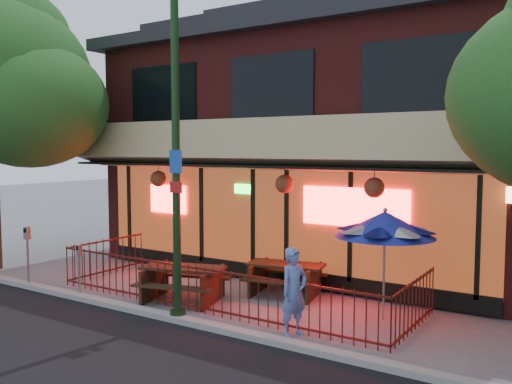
% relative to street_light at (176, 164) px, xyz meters
% --- Properties ---
extents(ground, '(80.00, 80.00, 0.00)m').
position_rel_street_light_xyz_m(ground, '(-0.00, 0.40, -3.15)').
color(ground, gray).
rests_on(ground, ground).
extents(curb, '(80.00, 0.25, 0.12)m').
position_rel_street_light_xyz_m(curb, '(-0.00, -0.10, -3.09)').
color(curb, '#999993').
rests_on(curb, ground).
extents(restaurant_building, '(12.96, 9.49, 8.05)m').
position_rel_street_light_xyz_m(restaurant_building, '(-0.00, 7.51, 0.98)').
color(restaurant_building, maroon).
rests_on(restaurant_building, ground).
extents(patio_fence, '(8.44, 2.62, 1.00)m').
position_rel_street_light_xyz_m(patio_fence, '(-0.00, 0.91, -2.52)').
color(patio_fence, '#501511').
rests_on(patio_fence, ground).
extents(street_light, '(0.43, 0.32, 7.00)m').
position_rel_street_light_xyz_m(street_light, '(0.00, 0.00, 0.00)').
color(street_light, black).
rests_on(street_light, ground).
extents(picnic_table_left, '(2.18, 1.88, 0.80)m').
position_rel_street_light_xyz_m(picnic_table_left, '(-0.80, 1.10, -2.63)').
color(picnic_table_left, '#3D2416').
rests_on(picnic_table_left, ground).
extents(picnic_table_right, '(2.01, 1.68, 0.76)m').
position_rel_street_light_xyz_m(picnic_table_right, '(0.90, 2.80, -2.65)').
color(picnic_table_right, '#362412').
rests_on(picnic_table_right, ground).
extents(patio_umbrella, '(1.99, 2.00, 2.28)m').
position_rel_street_light_xyz_m(patio_umbrella, '(3.47, 2.28, -1.20)').
color(patio_umbrella, gray).
rests_on(patio_umbrella, ground).
extents(pedestrian, '(0.56, 0.69, 1.64)m').
position_rel_street_light_xyz_m(pedestrian, '(2.40, 0.48, -2.33)').
color(pedestrian, '#5E78BC').
rests_on(pedestrian, ground).
extents(parking_meter_near, '(0.11, 0.10, 1.25)m').
position_rel_street_light_xyz_m(parking_meter_near, '(-2.98, 0.00, -2.31)').
color(parking_meter_near, gray).
rests_on(parking_meter_near, ground).
extents(parking_meter_far, '(0.15, 0.13, 1.53)m').
position_rel_street_light_xyz_m(parking_meter_far, '(-4.81, -0.08, -2.11)').
color(parking_meter_far, gray).
rests_on(parking_meter_far, ground).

